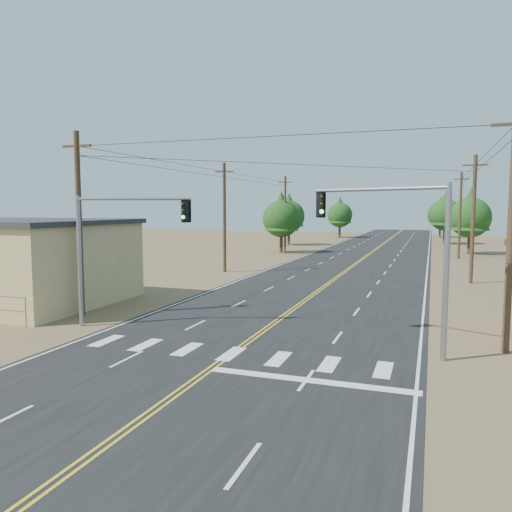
% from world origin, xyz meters
% --- Properties ---
extents(ground, '(220.00, 220.00, 0.00)m').
position_xyz_m(ground, '(0.00, 0.00, 0.00)').
color(ground, olive).
rests_on(ground, ground).
extents(road, '(15.00, 200.00, 0.02)m').
position_xyz_m(road, '(0.00, 30.00, 0.01)').
color(road, black).
rests_on(road, ground).
extents(utility_pole_left_near, '(1.80, 0.30, 10.00)m').
position_xyz_m(utility_pole_left_near, '(-10.50, 12.00, 5.12)').
color(utility_pole_left_near, '#4C3826').
rests_on(utility_pole_left_near, ground).
extents(utility_pole_left_mid, '(1.80, 0.30, 10.00)m').
position_xyz_m(utility_pole_left_mid, '(-10.50, 32.00, 5.12)').
color(utility_pole_left_mid, '#4C3826').
rests_on(utility_pole_left_mid, ground).
extents(utility_pole_left_far, '(1.80, 0.30, 10.00)m').
position_xyz_m(utility_pole_left_far, '(-10.50, 52.00, 5.12)').
color(utility_pole_left_far, '#4C3826').
rests_on(utility_pole_left_far, ground).
extents(utility_pole_right_near, '(1.80, 0.30, 10.00)m').
position_xyz_m(utility_pole_right_near, '(10.50, 12.00, 5.12)').
color(utility_pole_right_near, '#4C3826').
rests_on(utility_pole_right_near, ground).
extents(utility_pole_right_mid, '(1.80, 0.30, 10.00)m').
position_xyz_m(utility_pole_right_mid, '(10.50, 32.00, 5.12)').
color(utility_pole_right_mid, '#4C3826').
rests_on(utility_pole_right_mid, ground).
extents(utility_pole_right_far, '(1.80, 0.30, 10.00)m').
position_xyz_m(utility_pole_right_far, '(10.50, 52.00, 5.12)').
color(utility_pole_right_far, '#4C3826').
rests_on(utility_pole_right_far, ground).
extents(signal_mast_left, '(5.30, 2.18, 6.53)m').
position_xyz_m(signal_mast_left, '(-7.42, 10.58, 4.44)').
color(signal_mast_left, gray).
rests_on(signal_mast_left, ground).
extents(signal_mast_right, '(5.78, 2.59, 6.88)m').
position_xyz_m(signal_mast_right, '(6.40, 10.70, 4.69)').
color(signal_mast_right, gray).
rests_on(signal_mast_right, ground).
extents(tree_left_near, '(4.91, 4.91, 8.18)m').
position_xyz_m(tree_left_near, '(-11.27, 52.89, 5.00)').
color(tree_left_near, '#3F2D1E').
rests_on(tree_left_near, ground).
extents(tree_left_mid, '(5.01, 5.01, 8.35)m').
position_xyz_m(tree_left_mid, '(-14.00, 66.25, 5.11)').
color(tree_left_mid, '#3F2D1E').
rests_on(tree_left_mid, ground).
extents(tree_left_far, '(4.91, 4.91, 8.19)m').
position_xyz_m(tree_left_far, '(-9.85, 88.79, 5.01)').
color(tree_left_far, '#3F2D1E').
rests_on(tree_left_far, ground).
extents(tree_right_near, '(5.12, 5.12, 8.53)m').
position_xyz_m(tree_right_near, '(12.04, 58.74, 5.21)').
color(tree_right_near, '#3F2D1E').
rests_on(tree_right_near, ground).
extents(tree_right_mid, '(5.22, 5.22, 8.69)m').
position_xyz_m(tree_right_mid, '(9.47, 77.07, 5.32)').
color(tree_right_mid, '#3F2D1E').
rests_on(tree_right_mid, ground).
extents(tree_right_far, '(4.92, 4.92, 8.20)m').
position_xyz_m(tree_right_far, '(9.00, 96.22, 5.02)').
color(tree_right_far, '#3F2D1E').
rests_on(tree_right_far, ground).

